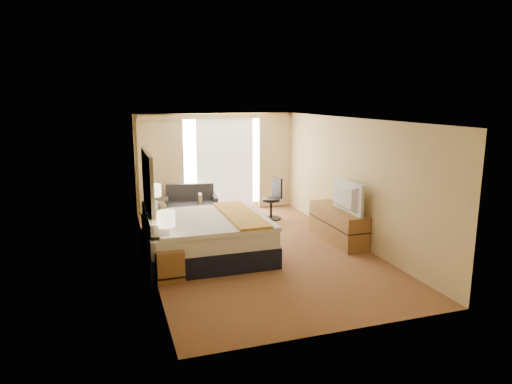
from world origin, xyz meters
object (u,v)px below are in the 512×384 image
object	(u,v)px
floor_lamp	(147,179)
television	(343,197)
bed	(206,237)
nightstand_right	(154,225)
desk_chair	(273,201)
lamp_left	(166,220)
nightstand_left	(169,264)
loveseat	(191,207)
media_dresser	(338,225)
lamp_right	(154,191)

from	to	relation	value
floor_lamp	television	bearing A→B (deg)	-35.02
bed	nightstand_right	bearing A→B (deg)	116.63
nightstand_right	desk_chair	world-z (taller)	desk_chair
nightstand_right	lamp_left	world-z (taller)	lamp_left
nightstand_left	loveseat	size ratio (longest dim) A/B	0.40
media_dresser	bed	size ratio (longest dim) A/B	0.78
nightstand_right	lamp_left	xyz separation A→B (m)	(-0.02, -2.49, 0.77)
lamp_left	lamp_right	xyz separation A→B (m)	(0.05, 2.44, 0.00)
bed	desk_chair	distance (m)	3.16
media_dresser	loveseat	distance (m)	3.91
nightstand_right	loveseat	distance (m)	1.80
loveseat	desk_chair	world-z (taller)	desk_chair
lamp_left	media_dresser	bearing A→B (deg)	15.55
bed	lamp_right	world-z (taller)	lamp_right
floor_lamp	media_dresser	bearing A→B (deg)	-31.66
nightstand_left	lamp_left	world-z (taller)	lamp_left
desk_chair	television	size ratio (longest dim) A/B	0.93
nightstand_right	media_dresser	distance (m)	3.97
television	lamp_left	bearing A→B (deg)	101.71
nightstand_right	loveseat	size ratio (longest dim) A/B	0.40
nightstand_left	desk_chair	world-z (taller)	desk_chair
bed	floor_lamp	xyz separation A→B (m)	(-0.84, 2.46, 0.74)
media_dresser	television	xyz separation A→B (m)	(-0.05, -0.28, 0.67)
media_dresser	floor_lamp	xyz separation A→B (m)	(-3.73, 2.30, 0.80)
nightstand_right	television	world-z (taller)	television
lamp_left	television	bearing A→B (deg)	11.64
floor_lamp	bed	bearing A→B (deg)	-71.20
floor_lamp	desk_chair	xyz separation A→B (m)	(3.04, -0.19, -0.68)
loveseat	desk_chair	bearing A→B (deg)	-15.09
nightstand_left	media_dresser	bearing A→B (deg)	15.84
bed	floor_lamp	world-z (taller)	floor_lamp
desk_chair	lamp_right	world-z (taller)	lamp_right
nightstand_right	bed	xyz separation A→B (m)	(0.81, -1.61, 0.13)
media_dresser	lamp_right	bearing A→B (deg)	159.02
nightstand_left	bed	xyz separation A→B (m)	(0.81, 0.89, 0.13)
nightstand_left	nightstand_right	world-z (taller)	same
floor_lamp	television	world-z (taller)	floor_lamp
nightstand_left	bed	distance (m)	1.21
media_dresser	loveseat	bearing A→B (deg)	132.26
lamp_right	bed	bearing A→B (deg)	-63.67
loveseat	floor_lamp	world-z (taller)	floor_lamp
bed	television	world-z (taller)	television
bed	desk_chair	world-z (taller)	bed
loveseat	television	bearing A→B (deg)	-44.05
floor_lamp	lamp_left	bearing A→B (deg)	-89.86
nightstand_left	nightstand_right	bearing A→B (deg)	90.00
media_dresser	bed	xyz separation A→B (m)	(-2.89, -0.16, 0.06)
nightstand_right	media_dresser	size ratio (longest dim) A/B	0.31
loveseat	lamp_right	xyz separation A→B (m)	(-1.04, -1.48, 0.77)
nightstand_right	television	xyz separation A→B (m)	(3.65, -1.73, 0.75)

